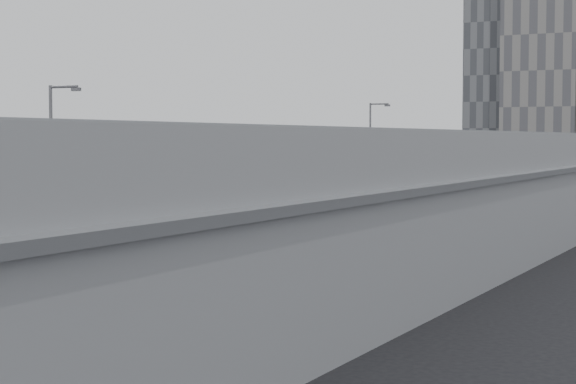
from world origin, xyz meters
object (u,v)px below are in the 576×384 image
Objects in this scene: shipping_container at (432,183)px; suv at (487,183)px; bus_8 at (514,180)px; bus_6 at (443,192)px; bus_5 at (386,202)px; street_lamp_far at (372,148)px; street_lamp_near at (54,161)px; bus_7 at (487,186)px; bus_3 at (159,236)px; bus_4 at (294,216)px; bus_10 at (564,173)px; bus_9 at (544,178)px.

shipping_container is 0.91× the size of suv.
bus_6 is at bearing -89.65° from bus_8.
bus_5 is 1.26× the size of street_lamp_far.
bus_6 is 46.55m from street_lamp_near.
bus_5 is 2.09× the size of suv.
street_lamp_far reaches higher than bus_7.
bus_8 is at bearing 95.45° from bus_3.
bus_10 reaches higher than bus_4.
bus_3 is 44.71m from bus_6.
bus_8 is at bearing 92.58° from bus_5.
bus_4 is 58.69m from bus_8.
bus_7 is 24.89m from bus_9.
bus_9 is (0.53, 53.09, -0.04)m from bus_5.
bus_10 is (0.07, 27.80, -0.05)m from bus_8.
bus_4 is 2.40× the size of shipping_container.
street_lamp_far reaches higher than bus_5.
bus_4 is 31.00m from bus_6.
bus_3 is 0.98× the size of bus_4.
bus_10 reaches higher than bus_9.
bus_9 is (0.43, 24.88, -0.03)m from bus_7.
shipping_container is at bearing -143.68° from bus_8.
bus_10 is at bearing 92.27° from bus_5.
bus_9 is (0.61, 38.79, -0.15)m from bus_6.
bus_3 is 100.19m from bus_10.
bus_7 is 41.58m from bus_10.
bus_5 is at bearing 79.29° from street_lamp_near.
suv is at bearing -101.07° from bus_10.
bus_8 reaches higher than bus_4.
bus_10 is 1.45× the size of street_lamp_near.
bus_3 is at bearing -104.32° from shipping_container.
bus_4 reaches higher than suv.
bus_4 is at bearing -86.73° from bus_5.
bus_9 is at bearing -82.85° from bus_10.
bus_8 reaches higher than bus_7.
shipping_container is at bearing -99.62° from bus_10.
bus_7 is (0.18, 13.91, -0.12)m from bus_6.
suv is (2.71, 13.54, -0.59)m from shipping_container.
bus_4 is 53.40m from shipping_container.
street_lamp_near is 67.83m from shipping_container.
bus_6 is (-0.47, 31.00, 0.05)m from bus_4.
bus_5 is 69.79m from bus_10.
bus_8 is 1.48× the size of street_lamp_near.
bus_3 is 1.28× the size of street_lamp_far.
street_lamp_near is (-5.65, -1.32, 3.80)m from bus_3.
bus_6 is at bearing -85.73° from bus_10.
bus_10 is at bearing 95.39° from bus_3.
suv is (-5.50, 79.89, -0.71)m from bus_3.
bus_7 is 0.90× the size of bus_8.
street_lamp_far is 1.66× the size of suv.
bus_4 is at bearing -91.76° from bus_7.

